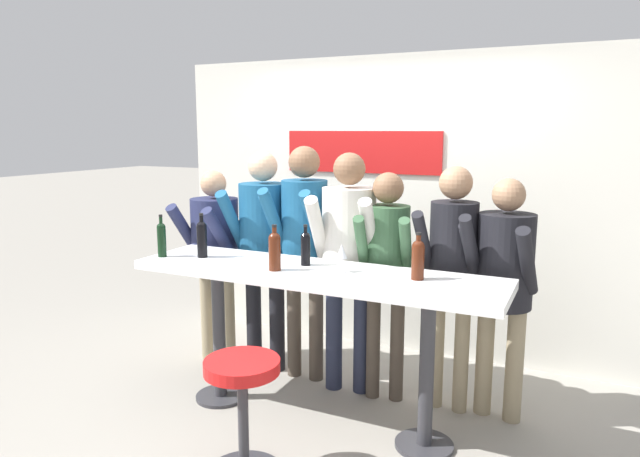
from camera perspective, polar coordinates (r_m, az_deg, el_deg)
The scene contains 17 objects.
ground_plane at distance 4.02m, azimuth -0.60°, elevation -18.60°, with size 40.00×40.00×0.00m, color gray.
back_wall at distance 4.99m, azimuth 7.09°, elevation 2.38°, with size 4.03×0.12×2.54m.
tasting_table at distance 3.69m, azimuth -0.63°, elevation -6.44°, with size 2.43×0.62×1.04m.
bar_stool at distance 3.29m, azimuth -7.74°, elevation -16.57°, with size 0.44×0.44×0.69m.
person_far_left at distance 4.71m, azimuth -10.49°, elevation -1.79°, with size 0.49×0.56×1.59m.
person_left at distance 4.49m, azimuth -5.69°, elevation -0.89°, with size 0.48×0.58×1.75m.
person_center_left at distance 4.28m, azimuth -1.61°, elevation -0.78°, with size 0.42×0.54×1.80m.
person_center at distance 4.08m, azimuth 2.85°, elevation -1.88°, with size 0.51×0.62×1.76m.
person_center_right at distance 3.98m, azimuth 6.68°, elevation -3.18°, with size 0.43×0.54×1.63m.
person_right at distance 3.90m, azimuth 13.09°, elevation -3.13°, with size 0.39×0.52×1.69m.
person_far_right at distance 3.89m, azimuth 17.91°, elevation -4.33°, with size 0.48×0.56×1.62m.
wine_bottle_0 at distance 4.13m, azimuth -15.56°, elevation -0.91°, with size 0.06×0.06×0.30m.
wine_bottle_1 at distance 3.73m, azimuth -1.46°, elevation -1.84°, with size 0.06×0.06×0.27m.
wine_bottle_2 at distance 3.60m, azimuth -4.56°, elevation -2.08°, with size 0.08×0.08×0.29m.
wine_bottle_3 at distance 4.04m, azimuth -11.72°, elevation -0.86°, with size 0.07×0.07×0.31m.
wine_bottle_4 at distance 3.42m, azimuth 9.77°, elevation -2.90°, with size 0.08×0.08×0.28m.
wine_glass_0 at distance 3.55m, azimuth 2.19°, elevation -2.40°, with size 0.07×0.07×0.18m.
Camera 1 is at (1.56, -3.17, 1.92)m, focal length 32.00 mm.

